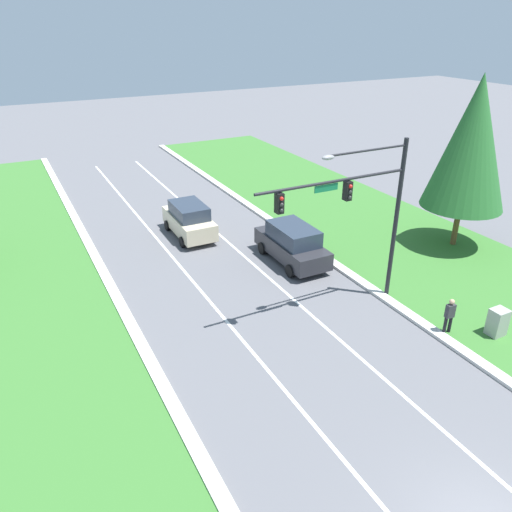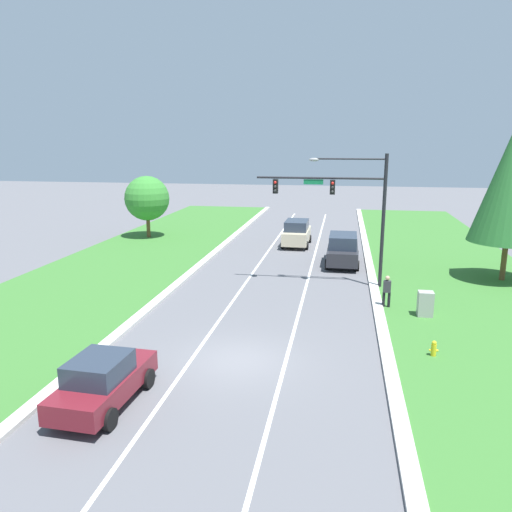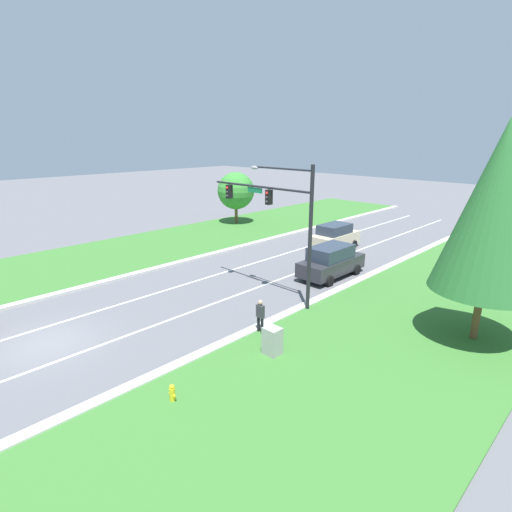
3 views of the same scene
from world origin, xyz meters
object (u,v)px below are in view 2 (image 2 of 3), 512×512
(burgundy_sedan, at_px, (103,381))
(pedestrian, at_px, (387,290))
(utility_cabinet, at_px, (425,305))
(champagne_suv, at_px, (297,233))
(traffic_signal_mast, at_px, (346,199))
(oak_near_left_tree, at_px, (147,198))
(fire_hydrant, at_px, (434,349))
(charcoal_suv, at_px, (343,249))

(burgundy_sedan, height_order, pedestrian, burgundy_sedan)
(burgundy_sedan, distance_m, utility_cabinet, 15.24)
(champagne_suv, bearing_deg, traffic_signal_mast, -70.78)
(pedestrian, distance_m, oak_near_left_tree, 24.85)
(fire_hydrant, bearing_deg, oak_near_left_tree, 133.13)
(champagne_suv, height_order, utility_cabinet, champagne_suv)
(traffic_signal_mast, relative_size, utility_cabinet, 5.96)
(charcoal_suv, xyz_separation_m, pedestrian, (2.23, -8.93, -0.13))
(charcoal_suv, height_order, fire_hydrant, charcoal_suv)
(charcoal_suv, xyz_separation_m, fire_hydrant, (3.57, -14.69, -0.73))
(champagne_suv, bearing_deg, charcoal_suv, -57.32)
(champagne_suv, xyz_separation_m, oak_near_left_tree, (-13.03, 1.08, 2.41))
(traffic_signal_mast, relative_size, pedestrian, 4.48)
(utility_cabinet, bearing_deg, champagne_suv, 115.66)
(traffic_signal_mast, distance_m, burgundy_sedan, 17.22)
(charcoal_suv, bearing_deg, traffic_signal_mast, -88.87)
(burgundy_sedan, bearing_deg, pedestrian, 52.58)
(utility_cabinet, relative_size, oak_near_left_tree, 0.24)
(champagne_suv, xyz_separation_m, burgundy_sedan, (-3.65, -26.11, -0.21))
(burgundy_sedan, relative_size, pedestrian, 2.55)
(charcoal_suv, relative_size, burgundy_sedan, 1.16)
(fire_hydrant, bearing_deg, utility_cabinet, 85.60)
(pedestrian, xyz_separation_m, fire_hydrant, (1.35, -5.76, -0.59))
(champagne_suv, distance_m, oak_near_left_tree, 13.29)
(fire_hydrant, bearing_deg, pedestrian, 103.18)
(traffic_signal_mast, xyz_separation_m, utility_cabinet, (3.87, -4.72, -4.41))
(champagne_suv, relative_size, oak_near_left_tree, 0.86)
(burgundy_sedan, height_order, oak_near_left_tree, oak_near_left_tree)
(charcoal_suv, relative_size, fire_hydrant, 7.17)
(burgundy_sedan, xyz_separation_m, fire_hydrant, (10.91, 5.54, -0.50))
(pedestrian, bearing_deg, burgundy_sedan, 55.07)
(burgundy_sedan, height_order, fire_hydrant, burgundy_sedan)
(utility_cabinet, height_order, fire_hydrant, utility_cabinet)
(charcoal_suv, xyz_separation_m, champagne_suv, (-3.68, 5.88, -0.02))
(pedestrian, height_order, oak_near_left_tree, oak_near_left_tree)
(champagne_suv, relative_size, burgundy_sedan, 1.07)
(traffic_signal_mast, distance_m, charcoal_suv, 6.59)
(pedestrian, bearing_deg, utility_cabinet, 153.91)
(charcoal_suv, distance_m, fire_hydrant, 15.13)
(utility_cabinet, bearing_deg, traffic_signal_mast, 129.38)
(utility_cabinet, bearing_deg, oak_near_left_tree, 140.64)
(charcoal_suv, bearing_deg, fire_hydrant, -75.87)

